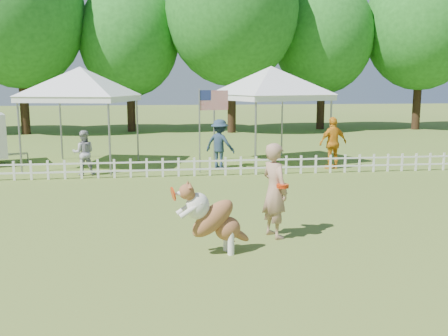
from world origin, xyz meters
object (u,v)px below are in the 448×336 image
handler (275,191)px  flag_pole (200,131)px  frisbee_on_turf (229,241)px  spectator_c (333,143)px  canopy_tent_left (82,118)px  spectator_b (220,144)px  canopy_tent_right (270,116)px  spectator_a (84,153)px  dog (214,218)px

handler → flag_pole: (-0.84, 7.19, 0.47)m
frisbee_on_turf → spectator_c: bearing=58.2°
canopy_tent_left → spectator_b: 4.91m
spectator_b → spectator_c: 3.91m
handler → frisbee_on_turf: bearing=79.6°
canopy_tent_right → spectator_c: bearing=-57.6°
spectator_c → frisbee_on_turf: bearing=44.5°
handler → spectator_c: handler is taller
frisbee_on_turf → spectator_a: 8.28m
canopy_tent_right → spectator_b: canopy_tent_right is taller
handler → spectator_a: size_ratio=1.26×
canopy_tent_left → handler: bearing=-47.1°
handler → dog: 1.55m
canopy_tent_left → spectator_c: (8.60, -1.58, -0.81)m
dog → spectator_a: 8.71m
handler → canopy_tent_left: bearing=6.1°
flag_pole → spectator_a: 3.79m
handler → frisbee_on_turf: 1.29m
handler → spectator_b: bearing=-21.8°
canopy_tent_left → spectator_c: size_ratio=1.91×
spectator_a → spectator_b: spectator_b is taller
canopy_tent_left → spectator_b: size_ratio=2.01×
canopy_tent_left → flag_pole: bearing=-9.1°
canopy_tent_right → flag_pole: canopy_tent_right is taller
canopy_tent_left → spectator_c: 8.78m
spectator_b → canopy_tent_left: bearing=25.1°
frisbee_on_turf → spectator_a: bearing=116.4°
dog → flag_pole: flag_pole is taller
frisbee_on_turf → canopy_tent_right: bearing=72.8°
handler → frisbee_on_turf: (-0.90, -0.19, -0.90)m
handler → dog: size_ratio=1.41×
handler → flag_pole: size_ratio=0.66×
frisbee_on_turf → handler: bearing=11.9°
frisbee_on_turf → canopy_tent_right: canopy_tent_right is taller
dog → canopy_tent_right: (3.15, 9.68, 1.08)m
canopy_tent_right → dog: bearing=-127.7°
frisbee_on_turf → spectator_c: 8.92m
canopy_tent_right → spectator_b: size_ratio=2.04×
flag_pole → canopy_tent_right: bearing=18.2°
dog → spectator_b: 8.97m
frisbee_on_turf → spectator_c: size_ratio=0.11×
handler → canopy_tent_left: (-4.82, 8.93, 0.80)m
canopy_tent_right → spectator_c: 2.53m
canopy_tent_left → canopy_tent_right: canopy_tent_right is taller
dog → canopy_tent_left: bearing=97.9°
spectator_b → spectator_c: size_ratio=0.95×
handler → flag_pole: bearing=-15.6°
canopy_tent_right → spectator_b: (-1.97, -0.79, -0.88)m
spectator_b → dog: bearing=118.2°
frisbee_on_turf → canopy_tent_left: 10.07m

